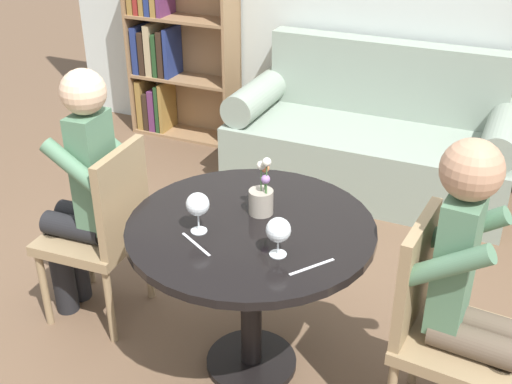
{
  "coord_description": "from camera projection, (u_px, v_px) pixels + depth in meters",
  "views": [
    {
      "loc": [
        0.9,
        -1.96,
        2.04
      ],
      "look_at": [
        0.0,
        0.05,
        0.85
      ],
      "focal_mm": 45.0,
      "sensor_mm": 36.0,
      "label": 1
    }
  ],
  "objects": [
    {
      "name": "chair_right",
      "position": [
        441.0,
        323.0,
        2.35
      ],
      "size": [
        0.45,
        0.45,
        0.9
      ],
      "rotation": [
        0.0,
        0.0,
        1.49
      ],
      "color": "#937A56",
      "rests_on": "ground_plane"
    },
    {
      "name": "wine_glass_right",
      "position": [
        278.0,
        231.0,
        2.28
      ],
      "size": [
        0.09,
        0.09,
        0.15
      ],
      "color": "white",
      "rests_on": "round_table"
    },
    {
      "name": "ground_plane",
      "position": [
        251.0,
        364.0,
        2.86
      ],
      "size": [
        16.0,
        16.0,
        0.0
      ],
      "primitive_type": "plane",
      "color": "brown"
    },
    {
      "name": "knife_left_setting",
      "position": [
        196.0,
        244.0,
        2.39
      ],
      "size": [
        0.17,
        0.1,
        0.0
      ],
      "color": "silver",
      "rests_on": "round_table"
    },
    {
      "name": "flower_vase",
      "position": [
        262.0,
        197.0,
        2.56
      ],
      "size": [
        0.1,
        0.1,
        0.26
      ],
      "color": "#9E9384",
      "rests_on": "round_table"
    },
    {
      "name": "person_left",
      "position": [
        83.0,
        194.0,
        2.9
      ],
      "size": [
        0.43,
        0.36,
        1.24
      ],
      "rotation": [
        0.0,
        0.0,
        -1.51
      ],
      "color": "black",
      "rests_on": "ground_plane"
    },
    {
      "name": "chair_left",
      "position": [
        104.0,
        227.0,
        2.95
      ],
      "size": [
        0.44,
        0.44,
        0.9
      ],
      "rotation": [
        0.0,
        0.0,
        -1.51
      ],
      "color": "#937A56",
      "rests_on": "ground_plane"
    },
    {
      "name": "fork_left_setting",
      "position": [
        312.0,
        267.0,
        2.26
      ],
      "size": [
        0.12,
        0.16,
        0.0
      ],
      "color": "silver",
      "rests_on": "round_table"
    },
    {
      "name": "couch",
      "position": [
        371.0,
        142.0,
        4.25
      ],
      "size": [
        1.82,
        0.8,
        0.92
      ],
      "color": "gray",
      "rests_on": "ground_plane"
    },
    {
      "name": "person_right",
      "position": [
        472.0,
        294.0,
        2.23
      ],
      "size": [
        0.43,
        0.36,
        1.23
      ],
      "rotation": [
        0.0,
        0.0,
        1.49
      ],
      "color": "brown",
      "rests_on": "ground_plane"
    },
    {
      "name": "bookshelf_left",
      "position": [
        171.0,
        47.0,
        4.89
      ],
      "size": [
        0.85,
        0.28,
        1.39
      ],
      "color": "#93704C",
      "rests_on": "ground_plane"
    },
    {
      "name": "wine_glass_left",
      "position": [
        198.0,
        205.0,
        2.42
      ],
      "size": [
        0.09,
        0.09,
        0.16
      ],
      "color": "white",
      "rests_on": "round_table"
    },
    {
      "name": "round_table",
      "position": [
        251.0,
        253.0,
        2.58
      ],
      "size": [
        0.99,
        0.99,
        0.73
      ],
      "color": "black",
      "rests_on": "ground_plane"
    }
  ]
}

